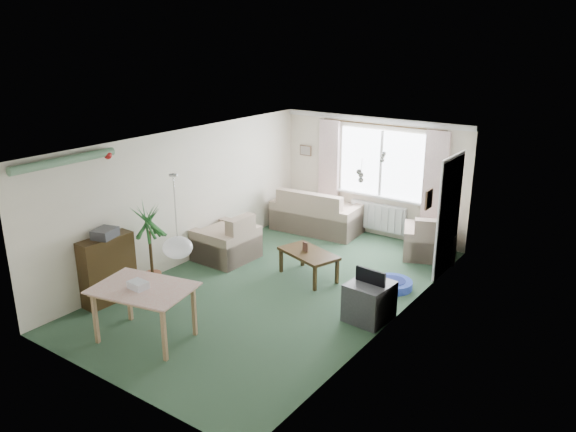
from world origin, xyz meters
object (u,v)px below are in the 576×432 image
Objects in this scene: houseplant at (150,247)px; dining_table at (145,314)px; sofa at (318,210)px; tv_cube at (369,301)px; bookshelf at (108,269)px; armchair_left at (226,236)px; pet_bed at (392,284)px; coffee_table at (308,265)px; armchair_corner at (429,235)px.

houseplant is 1.20× the size of dining_table.
tv_cube is (2.67, -2.83, -0.17)m from sofa.
sofa is at bearing 80.19° from houseplant.
armchair_left is at bearing 83.49° from bookshelf.
pet_bed is (2.51, -1.68, -0.39)m from sofa.
bookshelf is at bearing 161.44° from dining_table.
armchair_left is (-0.53, -2.28, -0.02)m from sofa.
coffee_table is 2.61m from houseplant.
coffee_table is at bearing 44.33° from houseplant.
sofa reaches higher than pet_bed.
armchair_left is 0.82× the size of dining_table.
sofa is at bearing 95.32° from dining_table.
dining_table is (0.47, -5.05, -0.08)m from sofa.
bookshelf is 4.49m from pet_bed.
pet_bed is at bearing 102.43° from armchair_left.
tv_cube is at bearing -25.37° from coffee_table.
pet_bed is at bearing 18.02° from coffee_table.
pet_bed is at bearing 58.90° from dining_table.
dining_table is at bearing -130.14° from tv_cube.
houseplant is at bearing 76.48° from bookshelf.
coffee_table is (-1.29, -2.09, -0.17)m from armchair_corner.
pet_bed is at bearing 35.05° from houseplant.
tv_cube is (3.20, -0.56, -0.15)m from armchair_left.
dining_table is 3.13m from tv_cube.
houseplant reaches higher than armchair_left.
tv_cube is (1.51, -0.72, 0.05)m from coffee_table.
bookshelf is (-0.87, -4.60, 0.07)m from sofa.
tv_cube is (0.22, -2.81, -0.12)m from armchair_corner.
armchair_corner is 5.40m from dining_table.
armchair_left is 0.95× the size of coffee_table.
armchair_corner is at bearing 68.53° from dining_table.
houseplant is (-0.15, -1.63, 0.28)m from armchair_left.
armchair_left is 1.66m from houseplant.
coffee_table is at bearing 114.37° from sofa.
dining_table is (-0.69, -2.94, 0.14)m from coffee_table.
armchair_left reaches higher than dining_table.
armchair_left is 0.68× the size of houseplant.
houseplant is at bearing -157.52° from tv_cube.
armchair_left is at bearing 84.75° from houseplant.
sofa is 1.85× the size of armchair_left.
armchair_corner reaches higher than pet_bed.
bookshelf is at bearing -129.18° from coffee_table.
armchair_corner reaches higher than dining_table.
dining_table reaches higher than tv_cube.
houseplant reaches higher than armchair_corner.
bookshelf is 0.73× the size of houseplant.
armchair_corner is at bearing 51.20° from houseplant.
armchair_corner is 0.87× the size of bookshelf.
coffee_table is at bearing 52.64° from bookshelf.
armchair_corner is (2.45, -0.02, -0.05)m from sofa.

